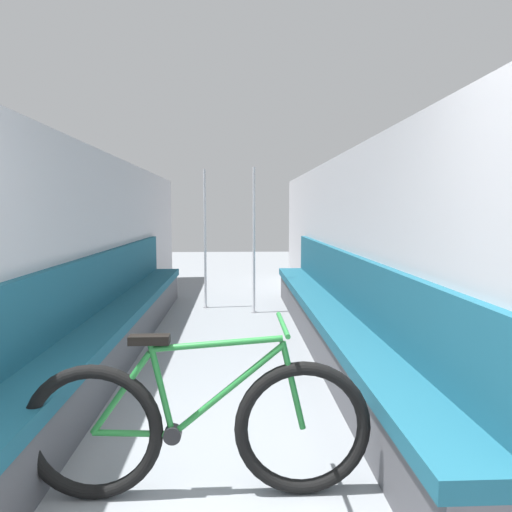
{
  "coord_description": "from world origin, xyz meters",
  "views": [
    {
      "loc": [
        0.12,
        -1.19,
        1.46
      ],
      "look_at": [
        0.28,
        2.5,
        1.1
      ],
      "focal_mm": 32.0,
      "sensor_mm": 36.0,
      "label": 1
    }
  ],
  "objects_px": {
    "bench_seat_row_left": "(117,322)",
    "grab_pole_far": "(254,243)",
    "bench_seat_row_right": "(331,320)",
    "grab_pole_near": "(205,241)",
    "bicycle": "(199,427)"
  },
  "relations": [
    {
      "from": "bench_seat_row_right",
      "to": "grab_pole_far",
      "type": "bearing_deg",
      "value": 110.98
    },
    {
      "from": "bicycle",
      "to": "bench_seat_row_left",
      "type": "bearing_deg",
      "value": 103.1
    },
    {
      "from": "bicycle",
      "to": "bench_seat_row_right",
      "type": "bearing_deg",
      "value": 53.18
    },
    {
      "from": "bench_seat_row_right",
      "to": "bench_seat_row_left",
      "type": "bearing_deg",
      "value": 180.0
    },
    {
      "from": "bench_seat_row_left",
      "to": "bicycle",
      "type": "xyz_separation_m",
      "value": [
        1.01,
        -2.34,
        0.03
      ]
    },
    {
      "from": "grab_pole_far",
      "to": "bench_seat_row_right",
      "type": "bearing_deg",
      "value": -69.02
    },
    {
      "from": "grab_pole_near",
      "to": "bench_seat_row_left",
      "type": "bearing_deg",
      "value": -108.39
    },
    {
      "from": "bench_seat_row_left",
      "to": "grab_pole_far",
      "type": "relative_size",
      "value": 2.95
    },
    {
      "from": "grab_pole_near",
      "to": "grab_pole_far",
      "type": "height_order",
      "value": "same"
    },
    {
      "from": "bench_seat_row_right",
      "to": "grab_pole_near",
      "type": "relative_size",
      "value": 2.95
    },
    {
      "from": "bench_seat_row_left",
      "to": "bicycle",
      "type": "distance_m",
      "value": 2.56
    },
    {
      "from": "bench_seat_row_right",
      "to": "grab_pole_far",
      "type": "height_order",
      "value": "grab_pole_far"
    },
    {
      "from": "bench_seat_row_left",
      "to": "grab_pole_far",
      "type": "distance_m",
      "value": 2.48
    },
    {
      "from": "grab_pole_near",
      "to": "grab_pole_far",
      "type": "distance_m",
      "value": 0.8
    },
    {
      "from": "bench_seat_row_left",
      "to": "grab_pole_near",
      "type": "height_order",
      "value": "grab_pole_near"
    }
  ]
}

